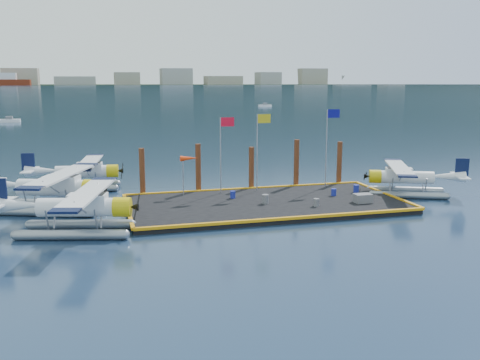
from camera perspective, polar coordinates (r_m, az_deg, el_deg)
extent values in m
plane|color=#162744|center=(39.74, 2.72, -2.88)|extent=(4000.00, 4000.00, 0.00)
cube|color=black|center=(39.69, 2.72, -2.60)|extent=(20.00, 10.00, 0.40)
cube|color=black|center=(1136.84, -14.82, 9.88)|extent=(3000.00, 500.00, 0.30)
cube|color=white|center=(905.85, -23.71, 10.05)|extent=(30.00, 16.00, 12.00)
cube|color=black|center=(1441.05, -15.19, 14.75)|extent=(2200.00, 500.00, 240.00)
cone|color=black|center=(1587.23, -16.83, 9.92)|extent=(1300.00, 1300.00, 430.00)
cone|color=black|center=(1530.19, -1.54, 10.35)|extent=(1100.00, 1100.00, 360.00)
cone|color=slate|center=(2362.97, 3.68, 10.45)|extent=(1300.00, 1300.00, 560.00)
cone|color=slate|center=(2386.10, 11.42, 10.27)|extent=(1000.00, 1000.00, 420.00)
cylinder|color=gray|center=(35.26, -16.63, -4.57)|extent=(6.35, 2.15, 0.62)
cylinder|color=gray|center=(33.16, -17.66, -5.59)|extent=(6.35, 2.15, 0.62)
cylinder|color=white|center=(33.81, -16.92, -2.80)|extent=(4.93, 2.26, 1.13)
cube|color=white|center=(33.57, -15.94, -2.21)|extent=(2.48, 1.65, 0.93)
cube|color=black|center=(33.45, -15.44, -1.87)|extent=(1.66, 1.40, 0.57)
cylinder|color=#D6B90B|center=(33.19, -12.45, -2.83)|extent=(1.29, 1.41, 1.20)
cube|color=black|center=(33.03, -10.96, -2.84)|extent=(0.62, 2.24, 1.16)
cube|color=white|center=(33.46, -15.98, -1.35)|extent=(3.75, 9.38, 0.12)
cube|color=black|center=(37.68, -14.29, 0.06)|extent=(1.73, 1.27, 0.13)
cube|color=black|center=(29.31, -18.16, -3.15)|extent=(1.73, 1.27, 0.13)
cube|color=white|center=(35.30, -24.22, -2.30)|extent=(1.75, 3.63, 0.10)
cylinder|color=gray|center=(41.44, -18.78, -2.42)|extent=(6.52, 2.93, 0.65)
cylinder|color=gray|center=(39.33, -20.17, -3.19)|extent=(6.52, 2.93, 0.65)
cylinder|color=white|center=(39.99, -19.30, -0.77)|extent=(5.13, 2.86, 1.19)
cube|color=white|center=(39.66, -18.48, -0.26)|extent=(2.65, 1.94, 0.97)
cube|color=black|center=(39.49, -18.07, 0.04)|extent=(1.81, 1.59, 0.60)
cylinder|color=#D6B90B|center=(38.92, -15.53, -0.86)|extent=(1.45, 1.55, 1.26)
cube|color=black|center=(38.61, -14.25, -0.89)|extent=(0.90, 2.28, 1.22)
cube|color=white|center=(39.56, -18.53, 0.51)|extent=(4.90, 9.70, 0.13)
cube|color=black|center=(43.81, -16.12, 1.59)|extent=(1.86, 1.48, 0.14)
cube|color=black|center=(35.43, -21.50, -0.82)|extent=(1.86, 1.48, 0.14)
cylinder|color=gray|center=(48.72, -16.40, -0.43)|extent=(5.95, 1.32, 0.57)
cylinder|color=gray|center=(46.68, -16.77, -0.92)|extent=(5.95, 1.32, 0.57)
cylinder|color=white|center=(47.44, -16.43, 0.86)|extent=(4.54, 1.61, 1.05)
cube|color=white|center=(47.30, -15.77, 1.28)|extent=(2.22, 1.31, 0.86)
cube|color=black|center=(47.24, -15.43, 1.52)|extent=(1.45, 1.16, 0.53)
cylinder|color=#D6B90B|center=(47.13, -13.45, 0.95)|extent=(1.09, 1.22, 1.11)
cube|color=black|center=(47.06, -12.46, 0.97)|extent=(0.33, 2.12, 1.07)
cube|color=white|center=(47.23, -15.80, 1.85)|extent=(2.51, 8.71, 0.11)
cube|color=black|center=(51.26, -15.19, 2.55)|extent=(1.53, 1.03, 0.12)
cube|color=black|center=(43.21, -16.52, 1.02)|extent=(1.53, 1.03, 0.12)
cube|color=black|center=(48.17, -21.66, 1.72)|extent=(1.06, 0.25, 1.62)
cube|color=white|center=(48.24, -21.50, 1.00)|extent=(1.27, 3.33, 0.10)
cylinder|color=gray|center=(44.45, 17.61, -1.55)|extent=(5.52, 2.80, 0.56)
cylinder|color=gray|center=(46.43, 17.21, -1.02)|extent=(5.52, 2.80, 0.56)
cylinder|color=white|center=(45.17, 17.26, 0.29)|extent=(4.38, 2.66, 1.02)
cube|color=white|center=(45.03, 16.58, 0.72)|extent=(2.29, 1.75, 0.84)
cube|color=black|center=(44.96, 16.24, 0.96)|extent=(1.58, 1.41, 0.51)
cylinder|color=#D6B90B|center=(44.85, 14.21, 0.37)|extent=(1.28, 1.36, 1.08)
cube|color=black|center=(44.77, 13.20, 0.40)|extent=(0.87, 1.93, 1.05)
cube|color=white|center=(44.96, 16.61, 1.30)|extent=(4.60, 8.25, 0.11)
cube|color=black|center=(41.06, 17.41, 0.40)|extent=(1.61, 1.32, 0.12)
cube|color=black|center=(48.88, 15.95, 2.06)|extent=(1.61, 1.32, 0.12)
cube|color=black|center=(45.92, 22.60, 1.17)|extent=(0.98, 0.51, 1.58)
cube|color=white|center=(45.99, 22.43, 0.43)|extent=(2.02, 3.24, 0.09)
cylinder|color=slate|center=(38.48, 8.14, -2.38)|extent=(0.40, 0.40, 0.56)
cylinder|color=navy|center=(42.18, 9.96, -1.29)|extent=(0.40, 0.40, 0.56)
cylinder|color=slate|center=(38.94, 2.71, -2.05)|extent=(0.48, 0.48, 0.68)
cylinder|color=navy|center=(43.71, 12.29, -0.91)|extent=(0.44, 0.44, 0.62)
cylinder|color=navy|center=(40.69, -0.78, -1.57)|extent=(0.39, 0.39, 0.55)
cube|color=slate|center=(40.31, 12.96, -1.90)|extent=(1.28, 0.85, 0.64)
cylinder|color=#929299|center=(42.04, -2.08, 2.60)|extent=(0.08, 0.08, 6.00)
cube|color=red|center=(41.88, -1.37, 6.22)|extent=(1.10, 0.03, 0.70)
cylinder|color=#929299|center=(42.80, 1.84, 2.88)|extent=(0.08, 0.08, 6.20)
cube|color=gold|center=(42.68, 2.57, 6.56)|extent=(1.10, 0.03, 0.70)
cylinder|color=#929299|center=(44.89, 9.19, 3.30)|extent=(0.08, 0.08, 6.50)
cube|color=navy|center=(44.85, 9.95, 7.00)|extent=(1.10, 0.03, 0.70)
cylinder|color=#929299|center=(41.71, -6.08, 0.39)|extent=(0.07, 0.07, 3.00)
cone|color=#FD3B0E|center=(41.57, -5.44, 2.32)|extent=(1.40, 0.44, 0.44)
cylinder|color=#412212|center=(42.91, -10.38, 0.70)|extent=(0.44, 0.44, 4.00)
cylinder|color=#412212|center=(43.49, -4.47, 1.11)|extent=(0.44, 0.44, 4.20)
cylinder|color=#412212|center=(44.56, 1.22, 1.11)|extent=(0.44, 0.44, 3.80)
cylinder|color=#412212|center=(45.80, 6.03, 1.63)|extent=(0.44, 0.44, 4.30)
cylinder|color=#412212|center=(47.40, 10.55, 1.63)|extent=(0.44, 0.44, 4.00)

